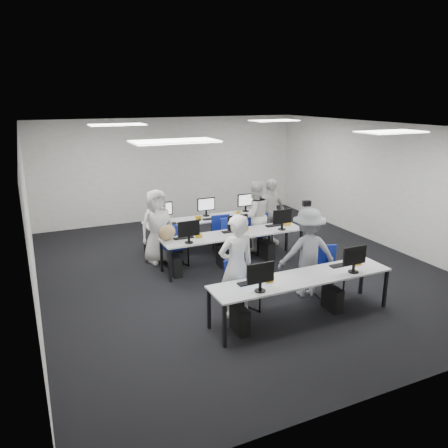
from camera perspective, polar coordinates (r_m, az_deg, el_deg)
name	(u,v)px	position (r m, az deg, el deg)	size (l,w,h in m)	color
room	(238,201)	(9.07, 1.88, 3.04)	(9.00, 9.02, 3.00)	black
ceiling_panels	(239,128)	(8.85, 1.97, 12.44)	(5.20, 4.60, 0.02)	white
desk_front	(302,280)	(7.36, 10.20, -7.19)	(3.20, 0.70, 0.73)	silver
desk_mid	(234,236)	(9.47, 1.30, -1.53)	(3.20, 0.70, 0.73)	silver
desk_back	(209,220)	(10.69, -1.97, 0.57)	(3.20, 0.70, 0.73)	silver
equipment_front	(292,300)	(7.39, 8.91, -9.80)	(2.51, 0.41, 1.19)	#0B3A99
equipment_mid	(226,251)	(9.48, 0.29, -3.56)	(2.91, 0.41, 1.19)	white
equipment_back	(216,231)	(10.87, -1.06, -0.92)	(2.91, 0.41, 1.19)	white
chair_0	(241,296)	(7.59, 2.27, -9.37)	(0.61, 0.63, 0.94)	navy
chair_1	(328,280)	(8.42, 13.40, -7.18)	(0.54, 0.58, 0.92)	navy
chair_2	(175,254)	(9.62, -6.44, -3.90)	(0.55, 0.58, 0.87)	navy
chair_3	(223,244)	(10.12, -0.07, -2.61)	(0.50, 0.54, 0.94)	navy
chair_4	(259,240)	(10.42, 4.61, -2.13)	(0.52, 0.55, 0.92)	navy
chair_5	(172,249)	(9.93, -6.80, -3.27)	(0.43, 0.47, 0.87)	navy
chair_6	(225,241)	(10.30, 0.17, -2.29)	(0.46, 0.50, 0.93)	navy
chair_7	(256,236)	(10.77, 4.17, -1.59)	(0.54, 0.56, 0.87)	navy
handbag	(167,233)	(9.05, -7.46, -1.11)	(0.40, 0.25, 0.33)	#A27753
student_0	(236,266)	(7.23, 1.61, -5.54)	(0.65, 0.43, 1.78)	white
student_1	(254,216)	(10.42, 4.00, 1.06)	(0.82, 0.64, 1.69)	white
student_2	(157,226)	(9.75, -8.71, -0.30)	(0.81, 0.52, 1.65)	white
student_3	(270,212)	(10.84, 6.00, 1.55)	(0.98, 0.41, 1.67)	white
photographer	(308,253)	(8.15, 10.86, -3.70)	(1.08, 0.62, 1.67)	gray
dslr_camera	(307,203)	(8.06, 10.74, 2.67)	(0.14, 0.18, 0.10)	black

